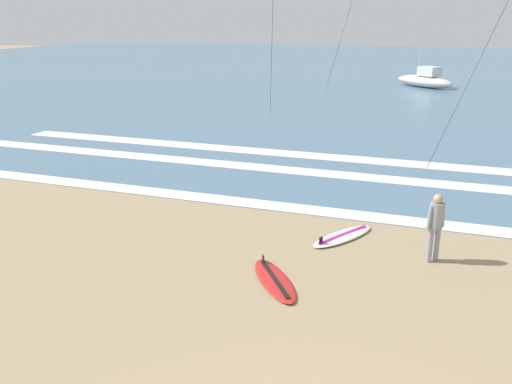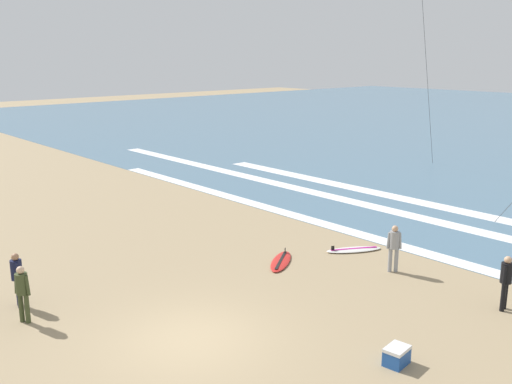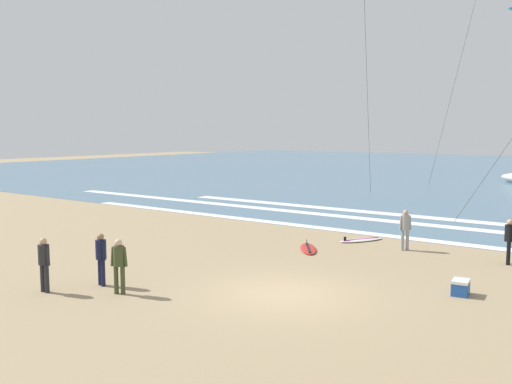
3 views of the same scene
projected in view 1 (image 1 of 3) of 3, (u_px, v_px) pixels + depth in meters
The scene contains 8 objects.
ocean_surface at pixel (444, 71), 54.82m from camera, with size 140.00×90.00×0.01m, color slate.
wave_foam_shoreline at pixel (452, 226), 14.45m from camera, with size 43.20×0.76×0.01m, color white.
wave_foam_mid_break at pixel (398, 180), 18.48m from camera, with size 53.40×0.92×0.01m, color white.
wave_foam_outer_break at pixel (445, 167), 20.13m from camera, with size 36.87×1.04×0.01m, color white.
surfer_foreground_main at pixel (436, 222), 12.16m from camera, with size 0.43×0.42×1.60m.
surfboard_foreground_flat at pixel (274, 280), 11.45m from camera, with size 1.70×2.06×0.25m.
surfboard_left_pile at pixel (343, 236), 13.72m from camera, with size 1.55×2.12×0.25m.
offshore_boat at pixel (425, 80), 42.37m from camera, with size 5.13×4.56×2.70m.
Camera 1 is at (0.62, -4.33, 5.35)m, focal length 38.23 mm.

